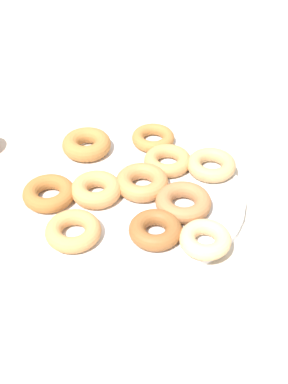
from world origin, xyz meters
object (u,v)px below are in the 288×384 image
at_px(donut_3, 153,230).
at_px(donut_7, 142,182).
at_px(donut_10, 49,193).
at_px(donut_8, 205,239).
at_px(donut_9, 87,144).
at_px(donut_1, 168,161).
at_px(donut_2, 96,190).
at_px(donut_4, 211,165).
at_px(donut_6, 73,231).
at_px(donut_0, 183,202).
at_px(donut_5, 153,138).
at_px(donut_plate, 140,197).

bearing_deg(donut_3, donut_7, -95.52).
relative_size(donut_3, donut_10, 0.95).
xyz_separation_m(donut_8, donut_9, (0.13, -0.28, 0.00)).
distance_m(donut_1, donut_2, 0.15).
xyz_separation_m(donut_7, donut_8, (-0.06, 0.15, -0.00)).
height_order(donut_2, donut_4, donut_2).
height_order(donut_1, donut_9, donut_9).
distance_m(donut_6, donut_10, 0.10).
bearing_deg(donut_7, donut_1, -140.60).
distance_m(donut_1, donut_9, 0.15).
distance_m(donut_4, donut_10, 0.29).
height_order(donut_2, donut_6, donut_2).
bearing_deg(donut_9, donut_6, 75.16).
height_order(donut_7, donut_10, donut_7).
bearing_deg(donut_10, donut_6, 105.31).
height_order(donut_0, donut_9, donut_9).
distance_m(donut_8, donut_10, 0.27).
bearing_deg(donut_4, donut_0, 46.63).
xyz_separation_m(donut_6, donut_8, (-0.19, 0.07, -0.00)).
distance_m(donut_5, donut_6, 0.28).
bearing_deg(donut_0, donut_1, -93.19).
bearing_deg(donut_plate, donut_4, -167.60).
xyz_separation_m(donut_8, donut_10, (0.22, -0.16, 0.00)).
relative_size(donut_4, donut_10, 0.99).
relative_size(donut_2, donut_10, 0.98).
relative_size(donut_4, donut_9, 0.96).
distance_m(donut_1, donut_6, 0.23).
bearing_deg(donut_10, donut_8, 142.99).
relative_size(donut_1, donut_10, 0.97).
bearing_deg(donut_0, donut_7, -50.77).
xyz_separation_m(donut_2, donut_7, (-0.08, 0.00, -0.00)).
bearing_deg(donut_0, donut_4, -133.37).
bearing_deg(donut_10, donut_9, -125.26).
bearing_deg(donut_6, donut_10, -74.69).
relative_size(donut_0, donut_2, 1.07).
bearing_deg(donut_2, donut_8, 132.51).
relative_size(donut_2, donut_8, 1.08).
bearing_deg(donut_5, donut_4, 126.05).
height_order(donut_3, donut_10, same).
xyz_separation_m(donut_7, donut_10, (0.16, -0.01, -0.00)).
bearing_deg(donut_plate, donut_6, 30.42).
distance_m(donut_1, donut_10, 0.22).
bearing_deg(donut_4, donut_3, 42.75).
bearing_deg(donut_9, donut_plate, 114.72).
xyz_separation_m(donut_0, donut_6, (0.18, 0.02, -0.00)).
bearing_deg(donut_6, donut_9, -104.84).
relative_size(donut_plate, donut_10, 4.11).
xyz_separation_m(donut_5, donut_6, (0.18, 0.21, 0.00)).
height_order(donut_plate, donut_6, donut_6).
height_order(donut_1, donut_6, same).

